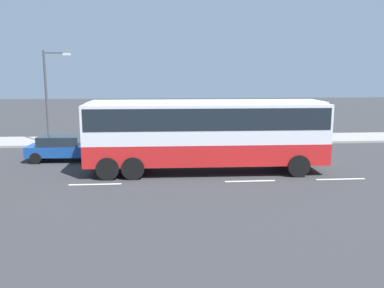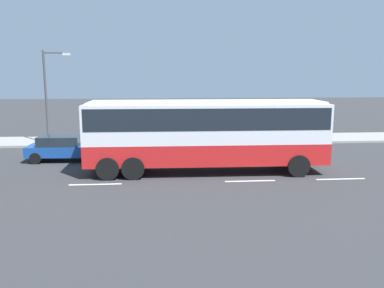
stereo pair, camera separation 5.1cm
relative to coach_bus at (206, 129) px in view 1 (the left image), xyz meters
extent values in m
plane|color=#333335|center=(-0.53, 0.37, -2.27)|extent=(120.00, 120.00, 0.00)
cube|color=gray|center=(-0.53, 9.74, -2.19)|extent=(80.00, 4.00, 0.15)
cube|color=white|center=(-5.34, -1.87, -2.26)|extent=(2.40, 0.16, 0.01)
cube|color=white|center=(1.89, -1.87, -2.26)|extent=(2.40, 0.16, 0.01)
cube|color=white|center=(6.32, -1.87, -2.26)|extent=(2.40, 0.16, 0.01)
cube|color=red|center=(0.00, 0.00, -1.19)|extent=(12.12, 2.70, 1.06)
cube|color=silver|center=(0.00, 0.00, 0.31)|extent=(12.12, 2.70, 1.93)
cube|color=black|center=(0.00, 0.00, 0.60)|extent=(11.88, 2.72, 1.06)
cube|color=black|center=(5.99, -0.09, 0.41)|extent=(0.16, 2.31, 1.55)
cube|color=silver|center=(0.00, 0.00, 1.34)|extent=(11.63, 2.54, 0.12)
cylinder|color=black|center=(4.46, 1.13, -1.72)|extent=(1.10, 0.32, 1.10)
cylinder|color=black|center=(4.42, -1.27, -1.72)|extent=(1.10, 0.32, 1.10)
cylinder|color=black|center=(-3.62, 1.26, -1.72)|extent=(1.10, 0.32, 1.10)
cylinder|color=black|center=(-3.66, -1.15, -1.72)|extent=(1.10, 0.32, 1.10)
cylinder|color=black|center=(-4.82, 1.28, -1.72)|extent=(1.10, 0.32, 1.10)
cylinder|color=black|center=(-4.86, -1.13, -1.72)|extent=(1.10, 0.32, 1.10)
cube|color=#194799|center=(-7.84, 3.41, -1.65)|extent=(4.30, 1.86, 0.59)
cube|color=#1E2833|center=(-8.12, 3.42, -1.08)|extent=(2.38, 1.67, 0.55)
cylinder|color=black|center=(-6.34, 4.19, -1.95)|extent=(0.65, 0.22, 0.64)
cylinder|color=black|center=(-6.39, 2.53, -1.95)|extent=(0.65, 0.22, 0.64)
cylinder|color=black|center=(-9.29, 4.28, -1.95)|extent=(0.65, 0.22, 0.64)
cylinder|color=black|center=(-9.34, 2.63, -1.95)|extent=(0.65, 0.22, 0.64)
cylinder|color=black|center=(-6.18, 10.15, -1.70)|extent=(0.14, 0.14, 0.84)
cylinder|color=black|center=(-6.28, 10.27, -1.70)|extent=(0.14, 0.14, 0.84)
cylinder|color=gold|center=(-6.23, 10.21, -0.96)|extent=(0.32, 0.32, 0.63)
sphere|color=#9E7051|center=(-6.23, 10.21, -0.53)|extent=(0.23, 0.23, 0.23)
cylinder|color=brown|center=(-3.60, 9.69, -1.68)|extent=(0.14, 0.14, 0.87)
cylinder|color=brown|center=(-3.68, 9.55, -1.68)|extent=(0.14, 0.14, 0.87)
cylinder|color=#338C4C|center=(-3.64, 9.62, -0.92)|extent=(0.32, 0.32, 0.65)
sphere|color=#9E7051|center=(-3.64, 9.62, -0.48)|extent=(0.24, 0.24, 0.24)
cylinder|color=#47474C|center=(-10.16, 8.49, 1.08)|extent=(0.16, 0.16, 6.40)
cylinder|color=#47474C|center=(-9.39, 8.49, 4.13)|extent=(1.54, 0.10, 0.10)
cube|color=silver|center=(-8.62, 8.49, 4.03)|extent=(0.50, 0.24, 0.16)
camera|label=1|loc=(-2.29, -19.87, 2.79)|focal=37.31mm
camera|label=2|loc=(-2.34, -19.86, 2.79)|focal=37.31mm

